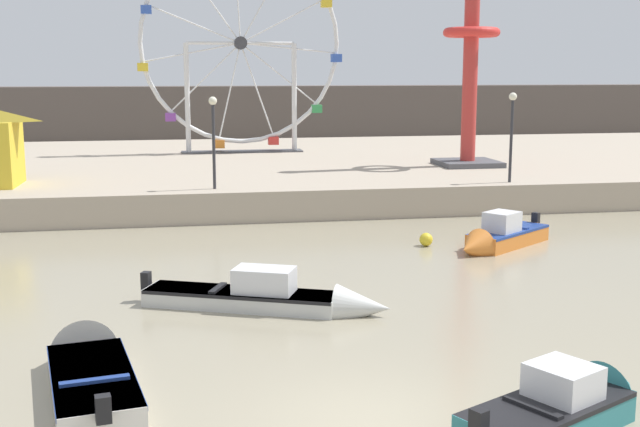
{
  "coord_description": "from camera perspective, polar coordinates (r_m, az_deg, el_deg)",
  "views": [
    {
      "loc": [
        -3.06,
        -12.32,
        5.75
      ],
      "look_at": [
        1.28,
        11.48,
        1.46
      ],
      "focal_mm": 45.87,
      "sensor_mm": 36.0,
      "label": 1
    }
  ],
  "objects": [
    {
      "name": "motorboat_teal_painted",
      "position": [
        14.32,
        17.05,
        -12.57
      ],
      "size": [
        4.03,
        2.9,
        1.39
      ],
      "rotation": [
        0.0,
        0.0,
        0.48
      ],
      "color": "teal",
      "rests_on": "ground_plane"
    },
    {
      "name": "motorboat_white_red_stripe",
      "position": [
        16.15,
        -15.84,
        -10.27
      ],
      "size": [
        2.15,
        4.89,
        1.32
      ],
      "rotation": [
        0.0,
        0.0,
        1.75
      ],
      "color": "silver",
      "rests_on": "ground_plane"
    },
    {
      "name": "ferris_wheel_white_frame",
      "position": [
        45.42,
        -5.57,
        11.48
      ],
      "size": [
        11.11,
        1.2,
        11.39
      ],
      "color": "silver",
      "rests_on": "quay_promenade"
    },
    {
      "name": "promenade_lamp_near",
      "position": [
        33.96,
        13.24,
        6.15
      ],
      "size": [
        0.32,
        0.32,
        3.62
      ],
      "color": "#2D2D33",
      "rests_on": "quay_promenade"
    },
    {
      "name": "motorboat_pale_grey",
      "position": [
        19.83,
        -2.89,
        -5.88
      ],
      "size": [
        6.0,
        3.35,
        1.32
      ],
      "rotation": [
        0.0,
        0.0,
        5.88
      ],
      "color": "silver",
      "rests_on": "ground_plane"
    },
    {
      "name": "ground_plane",
      "position": [
        13.94,
        3.4,
        -14.32
      ],
      "size": [
        240.0,
        240.0,
        0.0
      ],
      "primitive_type": "plane",
      "color": "gray"
    },
    {
      "name": "distant_town_skyline",
      "position": [
        66.52,
        -7.74,
        6.91
      ],
      "size": [
        140.0,
        3.0,
        4.4
      ],
      "primitive_type": "cube",
      "color": "#564C47",
      "rests_on": "ground_plane"
    },
    {
      "name": "quay_promenade",
      "position": [
        42.58,
        -6.14,
        3.05
      ],
      "size": [
        110.0,
        24.0,
        1.2
      ],
      "primitive_type": "cube",
      "color": "tan",
      "rests_on": "ground_plane"
    },
    {
      "name": "promenade_lamp_far",
      "position": [
        31.47,
        -7.45,
        5.94
      ],
      "size": [
        0.32,
        0.32,
        3.52
      ],
      "color": "#2D2D33",
      "rests_on": "quay_promenade"
    },
    {
      "name": "mooring_buoy_orange",
      "position": [
        27.08,
        7.41,
        -1.81
      ],
      "size": [
        0.44,
        0.44,
        0.44
      ],
      "primitive_type": "sphere",
      "color": "yellow",
      "rests_on": "ground_plane"
    },
    {
      "name": "drop_tower_red_tower",
      "position": [
        39.5,
        10.49,
        11.3
      ],
      "size": [
        2.8,
        2.8,
        12.82
      ],
      "color": "#BC332D",
      "rests_on": "quay_promenade"
    },
    {
      "name": "motorboat_orange_hull",
      "position": [
        27.11,
        12.33,
        -1.62
      ],
      "size": [
        4.15,
        3.48,
        1.45
      ],
      "rotation": [
        0.0,
        0.0,
        3.78
      ],
      "color": "orange",
      "rests_on": "ground_plane"
    }
  ]
}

